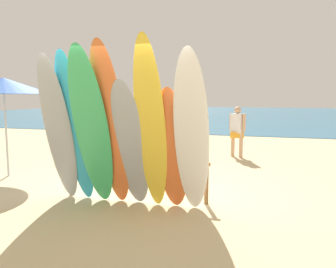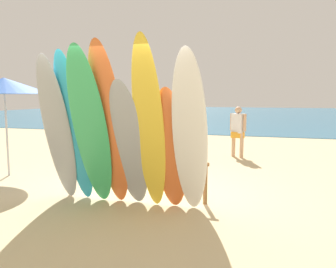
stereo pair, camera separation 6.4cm
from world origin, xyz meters
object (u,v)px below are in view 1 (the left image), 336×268
surfboard_grey_4 (130,145)px  surfboard_yellow_5 (151,127)px  surfboard_orange_3 (111,127)px  beachgoer_photographing (148,124)px  surfboard_teal_1 (75,129)px  beachgoer_by_water (148,120)px  beach_umbrella (4,86)px  surfboard_green_2 (92,129)px  surfboard_rack (136,167)px  distant_boat (147,117)px  surfboard_grey_0 (58,131)px  beachgoer_near_rack (237,128)px  surfboard_orange_6 (172,150)px  beachgoer_midbeach (129,131)px  surfboard_white_7 (192,135)px  beach_chair_red (73,147)px

surfboard_grey_4 → surfboard_yellow_5: (0.38, -0.10, 0.30)m
surfboard_orange_3 → beachgoer_photographing: 6.15m
surfboard_orange_3 → surfboard_grey_4: surfboard_orange_3 is taller
surfboard_teal_1 → beachgoer_by_water: bearing=101.7°
beachgoer_photographing → beach_umbrella: size_ratio=0.68×
surfboard_green_2 → beachgoer_by_water: (-1.58, 6.99, -0.35)m
surfboard_yellow_5 → surfboard_orange_3: bearing=175.8°
surfboard_rack → distant_boat: 20.28m
surfboard_grey_0 → beachgoer_near_rack: surfboard_grey_0 is taller
surfboard_green_2 → surfboard_orange_6: 1.31m
beachgoer_by_water → surfboard_grey_0: bearing=-20.8°
surfboard_grey_4 → surfboard_yellow_5: bearing=-11.0°
surfboard_orange_6 → distant_boat: surfboard_orange_6 is taller
beachgoer_near_rack → beachgoer_midbeach: 3.31m
surfboard_rack → beach_umbrella: 3.75m
surfboard_orange_6 → surfboard_white_7: 0.44m
surfboard_orange_3 → beach_umbrella: surfboard_orange_3 is taller
surfboard_orange_3 → beach_umbrella: 3.56m
surfboard_teal_1 → surfboard_green_2: (0.37, -0.13, 0.02)m
beachgoer_photographing → distant_boat: size_ratio=0.38×
surfboard_orange_3 → surfboard_teal_1: bearing=174.2°
surfboard_grey_0 → surfboard_yellow_5: 1.63m
surfboard_rack → surfboard_green_2: size_ratio=0.99×
surfboard_white_7 → beach_umbrella: size_ratio=1.16×
surfboard_white_7 → beachgoer_by_water: (-3.16, 6.89, -0.30)m
beachgoer_photographing → beach_umbrella: (-1.72, -4.62, 1.16)m
surfboard_orange_6 → beachgoer_photographing: bearing=113.0°
distant_boat → surfboard_grey_4: bearing=-70.7°
surfboard_rack → surfboard_yellow_5: size_ratio=0.96×
surfboard_teal_1 → surfboard_yellow_5: (1.34, -0.07, 0.08)m
surfboard_grey_0 → surfboard_grey_4: bearing=0.3°
surfboard_grey_4 → beachgoer_by_water: bearing=110.9°
surfboard_green_2 → beachgoer_midbeach: bearing=99.8°
beachgoer_photographing → beach_umbrella: 5.06m
surfboard_green_2 → distant_boat: (-6.31, 19.84, -1.14)m
beach_umbrella → surfboard_green_2: bearing=-25.5°
beach_umbrella → distant_boat: beach_umbrella is taller
surfboard_yellow_5 → beachgoer_near_rack: (0.88, 5.18, -0.47)m
beach_chair_red → surfboard_orange_6: bearing=-26.2°
surfboard_orange_6 → beachgoer_by_water: (-2.83, 6.77, -0.04)m
beachgoer_midbeach → surfboard_orange_3: bearing=133.4°
surfboard_white_7 → beach_chair_red: 5.10m
surfboard_grey_4 → beach_chair_red: size_ratio=2.61×
beachgoer_by_water → distant_boat: bearing=171.8°
surfboard_teal_1 → surfboard_orange_6: (1.62, 0.09, -0.29)m
surfboard_rack → surfboard_orange_6: 1.04m
surfboard_teal_1 → surfboard_grey_4: (0.96, 0.03, -0.23)m
surfboard_white_7 → beachgoer_midbeach: (-2.31, 3.06, -0.31)m
surfboard_grey_4 → distant_boat: surfboard_grey_4 is taller
surfboard_white_7 → distant_boat: 21.30m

